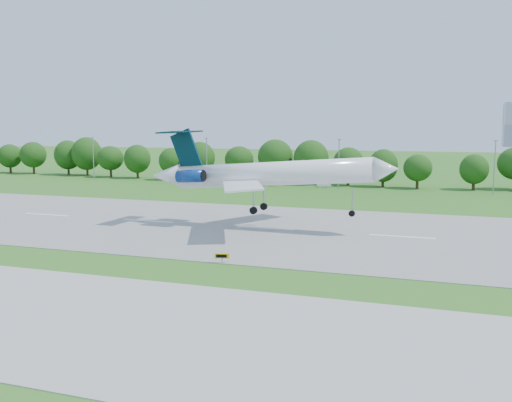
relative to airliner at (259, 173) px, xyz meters
name	(u,v)px	position (x,y,z in m)	size (l,w,h in m)	color
ground	(380,284)	(21.00, -25.06, -8.36)	(600.00, 600.00, 0.00)	#27641A
runway	(402,237)	(21.00, -0.06, -8.32)	(400.00, 45.00, 0.08)	gray
taxiway	(347,352)	(21.00, -43.06, -8.32)	(400.00, 23.00, 0.08)	#ADADA8
tree_line	(426,163)	(21.00, 66.94, -2.17)	(288.40, 8.40, 10.40)	#382314
light_poles	(413,165)	(18.50, 56.94, -2.02)	(175.90, 0.25, 12.19)	gray
airliner	(259,173)	(0.00, 0.00, 0.00)	(38.65, 28.13, 12.52)	white
taxi_sign_left	(222,256)	(3.14, -22.28, -7.51)	(1.62, 0.60, 1.14)	gray
service_vehicle_a	(324,185)	(-3.31, 60.30, -7.77)	(1.25, 3.57, 1.18)	silver
service_vehicle_b	(270,183)	(-17.07, 58.65, -7.69)	(1.57, 3.91, 1.33)	white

